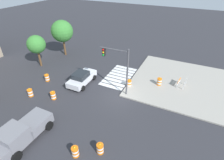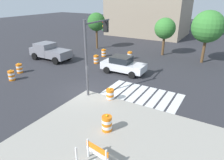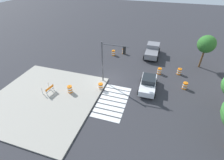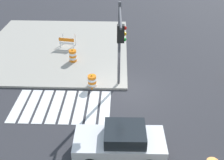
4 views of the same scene
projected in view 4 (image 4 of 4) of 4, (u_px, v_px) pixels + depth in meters
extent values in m
plane|color=#2D2D33|center=(128.00, 90.00, 17.37)|extent=(120.00, 120.00, 0.00)
cube|color=#9E998E|center=(56.00, 47.00, 22.50)|extent=(12.00, 12.00, 0.15)
cube|color=silver|center=(105.00, 107.00, 15.90)|extent=(0.60, 3.20, 0.02)
cube|color=silver|center=(93.00, 107.00, 15.92)|extent=(0.60, 3.20, 0.02)
cube|color=silver|center=(80.00, 107.00, 15.94)|extent=(0.60, 3.20, 0.02)
cube|color=silver|center=(68.00, 106.00, 15.96)|extent=(0.60, 3.20, 0.02)
cube|color=silver|center=(56.00, 106.00, 15.98)|extent=(0.60, 3.20, 0.02)
cube|color=silver|center=(43.00, 106.00, 16.00)|extent=(0.60, 3.20, 0.02)
cube|color=silver|center=(31.00, 106.00, 16.02)|extent=(0.60, 3.20, 0.02)
cube|color=silver|center=(19.00, 105.00, 16.04)|extent=(0.60, 3.20, 0.02)
cube|color=silver|center=(119.00, 144.00, 12.56)|extent=(4.33, 1.91, 0.70)
cube|color=#1E2328|center=(125.00, 134.00, 12.20)|extent=(1.93, 1.63, 0.60)
cylinder|color=black|center=(93.00, 134.00, 13.56)|extent=(0.66, 0.25, 0.66)
cylinder|color=black|center=(145.00, 135.00, 13.53)|extent=(0.66, 0.25, 0.66)
cylinder|color=orange|center=(92.00, 86.00, 17.61)|extent=(0.56, 0.56, 0.18)
cylinder|color=white|center=(92.00, 84.00, 17.51)|extent=(0.56, 0.56, 0.18)
cylinder|color=orange|center=(92.00, 82.00, 17.41)|extent=(0.56, 0.56, 0.18)
cylinder|color=white|center=(92.00, 79.00, 17.31)|extent=(0.56, 0.56, 0.18)
cylinder|color=orange|center=(92.00, 77.00, 17.21)|extent=(0.56, 0.56, 0.18)
sphere|color=yellow|center=(92.00, 75.00, 17.13)|extent=(0.12, 0.12, 0.12)
cylinder|color=orange|center=(73.00, 60.00, 20.32)|extent=(0.56, 0.56, 0.18)
cylinder|color=white|center=(73.00, 58.00, 20.22)|extent=(0.56, 0.56, 0.18)
cylinder|color=orange|center=(73.00, 56.00, 20.12)|extent=(0.56, 0.56, 0.18)
cylinder|color=white|center=(73.00, 54.00, 20.02)|extent=(0.56, 0.56, 0.18)
cylinder|color=orange|center=(72.00, 51.00, 19.93)|extent=(0.56, 0.56, 0.18)
sphere|color=yellow|center=(72.00, 50.00, 19.84)|extent=(0.12, 0.12, 0.12)
cube|color=silver|center=(73.00, 43.00, 21.88)|extent=(0.08, 0.08, 1.00)
cube|color=silver|center=(76.00, 40.00, 22.46)|extent=(0.08, 0.08, 1.00)
cube|color=silver|center=(60.00, 42.00, 22.04)|extent=(0.08, 0.08, 1.00)
cube|color=silver|center=(63.00, 39.00, 22.62)|extent=(0.08, 0.08, 1.00)
cube|color=orange|center=(66.00, 40.00, 21.81)|extent=(1.29, 0.22, 0.28)
cube|color=white|center=(67.00, 43.00, 21.97)|extent=(1.29, 0.22, 0.20)
cylinder|color=#4C4C51|center=(119.00, 46.00, 16.29)|extent=(0.18, 0.18, 5.50)
cylinder|color=#4C4C51|center=(120.00, 17.00, 13.61)|extent=(0.21, 3.20, 0.12)
cube|color=black|center=(121.00, 34.00, 12.92)|extent=(0.37, 0.29, 0.90)
sphere|color=red|center=(125.00, 28.00, 12.75)|extent=(0.20, 0.20, 0.20)
sphere|color=#F2A514|center=(125.00, 34.00, 12.92)|extent=(0.20, 0.20, 0.20)
sphere|color=green|center=(124.00, 39.00, 13.08)|extent=(0.20, 0.20, 0.20)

